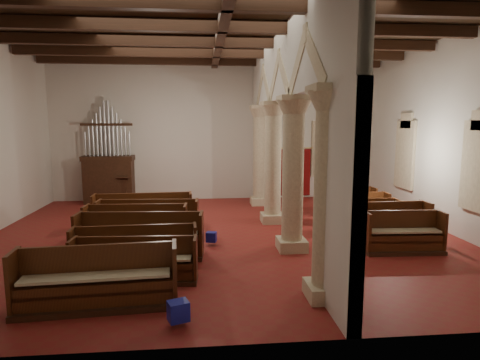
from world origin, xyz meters
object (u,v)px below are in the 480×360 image
at_px(processional_banner, 331,182).
at_px(nave_pew_0, 98,288).
at_px(aisle_pew_0, 403,238).
at_px(pipe_organ, 109,171).
at_px(lectern, 125,192).

xyz_separation_m(processional_banner, nave_pew_0, (-7.54, -9.59, -0.44)).
distance_m(processional_banner, aisle_pew_0, 7.08).
distance_m(pipe_organ, lectern, 1.17).
bearing_deg(processional_banner, aisle_pew_0, -78.07).
bearing_deg(nave_pew_0, pipe_organ, 97.29).
distance_m(lectern, nave_pew_0, 9.75).
xyz_separation_m(lectern, processional_banner, (8.84, -0.07, 0.33)).
bearing_deg(nave_pew_0, processional_banner, 47.83).
distance_m(pipe_organ, nave_pew_0, 10.24).
height_order(processional_banner, aisle_pew_0, processional_banner).
relative_size(processional_banner, aisle_pew_0, 1.21).
distance_m(lectern, processional_banner, 8.85).
height_order(pipe_organ, processional_banner, pipe_organ).
bearing_deg(pipe_organ, lectern, -25.76).
bearing_deg(nave_pew_0, aisle_pew_0, 15.49).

